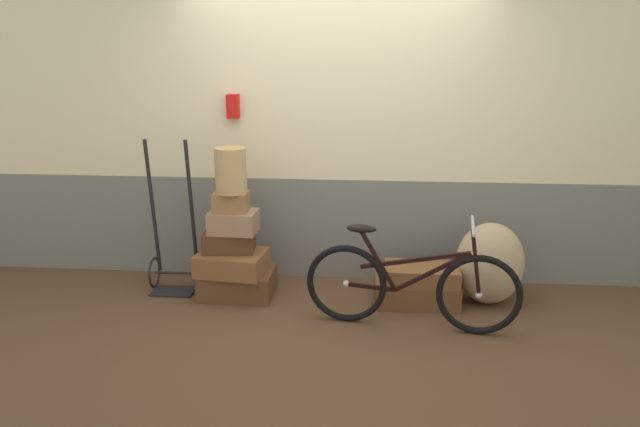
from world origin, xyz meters
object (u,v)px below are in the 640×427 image
at_px(suitcase_5, 416,290).
at_px(luggage_trolley, 175,254).
at_px(suitcase_1, 232,263).
at_px(suitcase_2, 229,241).
at_px(suitcase_6, 421,274).
at_px(bicycle, 410,286).
at_px(suitcase_4, 231,202).
at_px(suitcase_3, 234,222).
at_px(burlap_sack, 490,263).
at_px(wicker_basket, 231,170).
at_px(suitcase_0, 238,282).

xyz_separation_m(suitcase_5, luggage_trolley, (-2.03, 0.10, 0.22)).
relative_size(suitcase_1, suitcase_2, 1.32).
xyz_separation_m(suitcase_2, luggage_trolley, (-0.50, 0.08, -0.16)).
relative_size(suitcase_5, luggage_trolley, 0.51).
distance_m(suitcase_6, bicycle, 0.46).
bearing_deg(suitcase_2, suitcase_4, -28.65).
distance_m(suitcase_1, suitcase_5, 1.52).
distance_m(suitcase_2, luggage_trolley, 0.53).
bearing_deg(suitcase_6, suitcase_2, 178.73).
relative_size(suitcase_2, suitcase_3, 1.09).
bearing_deg(suitcase_5, suitcase_4, 178.48).
distance_m(suitcase_6, burlap_sack, 0.55).
bearing_deg(burlap_sack, luggage_trolley, 178.52).
height_order(suitcase_6, wicker_basket, wicker_basket).
bearing_deg(suitcase_0, burlap_sack, 1.09).
xyz_separation_m(suitcase_0, suitcase_6, (1.51, -0.06, 0.15)).
height_order(luggage_trolley, bicycle, luggage_trolley).
bearing_deg(suitcase_2, suitcase_3, -26.68).
bearing_deg(suitcase_4, burlap_sack, -0.23).
xyz_separation_m(suitcase_2, burlap_sack, (2.11, 0.01, -0.14)).
height_order(suitcase_1, luggage_trolley, luggage_trolley).
relative_size(suitcase_5, suitcase_6, 1.13).
relative_size(luggage_trolley, bicycle, 0.83).
bearing_deg(bicycle, suitcase_3, 161.34).
xyz_separation_m(suitcase_2, suitcase_4, (0.03, -0.01, 0.34)).
distance_m(suitcase_1, suitcase_3, 0.34).
bearing_deg(suitcase_6, suitcase_4, 179.17).
distance_m(suitcase_6, luggage_trolley, 2.07).
bearing_deg(luggage_trolley, wicker_basket, -11.34).
distance_m(suitcase_4, bicycle, 1.57).
xyz_separation_m(suitcase_1, suitcase_6, (1.54, -0.00, -0.05)).
xyz_separation_m(suitcase_6, luggage_trolley, (-2.07, 0.14, 0.06)).
bearing_deg(suitcase_0, suitcase_3, -126.09).
bearing_deg(bicycle, suitcase_0, 160.62).
distance_m(suitcase_4, burlap_sack, 2.14).
bearing_deg(suitcase_4, suitcase_5, -1.04).
distance_m(suitcase_1, wicker_basket, 0.77).
bearing_deg(suitcase_5, luggage_trolley, 175.87).
height_order(suitcase_1, suitcase_4, suitcase_4).
relative_size(suitcase_1, luggage_trolley, 0.42).
xyz_separation_m(suitcase_6, burlap_sack, (0.54, 0.07, 0.08)).
height_order(suitcase_1, burlap_sack, burlap_sack).
relative_size(suitcase_1, bicycle, 0.35).
height_order(suitcase_0, wicker_basket, wicker_basket).
height_order(suitcase_4, suitcase_5, suitcase_4).
relative_size(suitcase_1, suitcase_3, 1.44).
bearing_deg(burlap_sack, suitcase_1, -178.18).
height_order(suitcase_3, luggage_trolley, luggage_trolley).
relative_size(suitcase_2, suitcase_5, 0.62).
distance_m(suitcase_1, luggage_trolley, 0.54).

